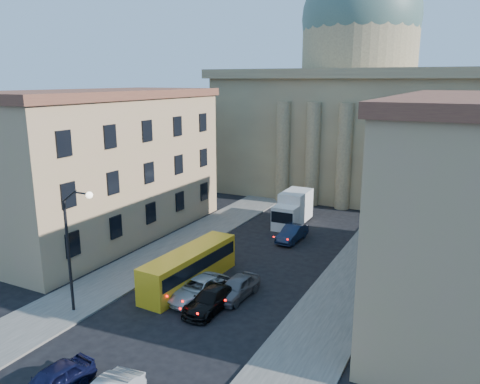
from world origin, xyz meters
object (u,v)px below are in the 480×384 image
Objects in this scene: car_left_near at (52,382)px; street_lamp at (73,241)px; city_bus at (190,266)px; box_truck at (293,209)px.

street_lamp is at bearing 133.70° from car_left_near.
city_bus is 1.54× the size of box_truck.
car_left_near is 32.84m from box_truck.
car_left_near is at bearing -52.86° from street_lamp.
car_left_near is 0.69× the size of box_truck.
city_bus is at bearing 60.47° from street_lamp.
box_truck is at bearing 88.23° from city_bus.
city_bus is 18.46m from box_truck.
car_left_near is 14.50m from city_bus.
box_truck reaches higher than car_left_near.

